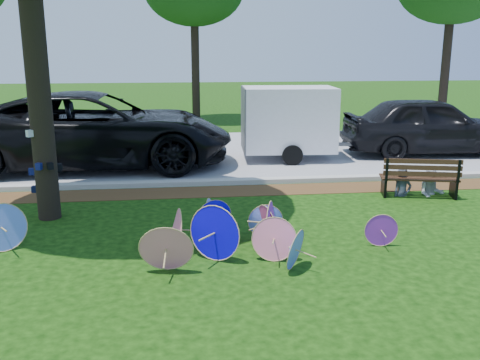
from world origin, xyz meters
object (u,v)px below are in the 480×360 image
object	(u,v)px
dark_pickup	(429,126)
cargo_trailer	(289,119)
person_right	(433,169)
black_van	(96,130)
parasol_pile	(210,230)
person_left	(404,169)
park_bench	(419,177)

from	to	relation	value
dark_pickup	cargo_trailer	xyz separation A→B (m)	(-4.61, -0.30, 0.32)
person_right	black_van	bearing A→B (deg)	168.41
parasol_pile	person_left	size ratio (longest dim) A/B	5.61
park_bench	person_right	xyz separation A→B (m)	(0.35, 0.05, 0.16)
dark_pickup	person_right	bearing A→B (deg)	158.01
cargo_trailer	person_right	distance (m)	5.05
parasol_pile	person_right	size ratio (longest dim) A/B	5.81
cargo_trailer	park_bench	size ratio (longest dim) A/B	1.54
parasol_pile	park_bench	xyz separation A→B (m)	(4.97, 2.90, 0.08)
parasol_pile	dark_pickup	size ratio (longest dim) A/B	1.32
parasol_pile	cargo_trailer	bearing A→B (deg)	68.85
cargo_trailer	parasol_pile	bearing A→B (deg)	-108.08
parasol_pile	cargo_trailer	distance (m)	7.87
black_van	dark_pickup	size ratio (longest dim) A/B	1.42
black_van	cargo_trailer	world-z (taller)	cargo_trailer
dark_pickup	person_right	distance (m)	5.11
black_van	park_bench	distance (m)	8.78
parasol_pile	person_left	bearing A→B (deg)	32.59
park_bench	person_right	distance (m)	0.39
cargo_trailer	person_left	distance (m)	4.74
cargo_trailer	person_right	world-z (taller)	cargo_trailer
black_van	park_bench	size ratio (longest dim) A/B	4.39
person_left	cargo_trailer	bearing A→B (deg)	103.06
dark_pickup	park_bench	distance (m)	5.32
dark_pickup	park_bench	xyz separation A→B (m)	(-2.46, -4.69, -0.46)
cargo_trailer	dark_pickup	bearing A→B (deg)	6.79
black_van	cargo_trailer	bearing A→B (deg)	-85.83
black_van	park_bench	bearing A→B (deg)	-116.87
dark_pickup	park_bench	world-z (taller)	dark_pickup
cargo_trailer	person_left	size ratio (longest dim) A/B	2.12
black_van	cargo_trailer	xyz separation A→B (m)	(5.62, 0.35, 0.18)
parasol_pile	person_right	bearing A→B (deg)	29.04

